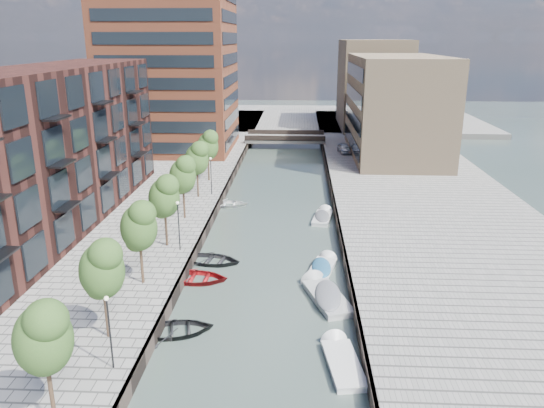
# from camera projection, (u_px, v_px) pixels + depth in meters

# --- Properties ---
(water) EXTENTS (300.00, 300.00, 0.00)m
(water) POSITION_uv_depth(u_px,v_px,m) (277.00, 204.00, 58.01)
(water) COLOR #38473F
(water) RESTS_ON ground
(quay_right) EXTENTS (20.00, 140.00, 1.00)m
(quay_right) POSITION_uv_depth(u_px,v_px,m) (425.00, 202.00, 57.07)
(quay_right) COLOR gray
(quay_right) RESTS_ON ground
(quay_wall_left) EXTENTS (0.25, 140.00, 1.00)m
(quay_wall_left) POSITION_uv_depth(u_px,v_px,m) (222.00, 199.00, 58.16)
(quay_wall_left) COLOR #332823
(quay_wall_left) RESTS_ON ground
(quay_wall_right) EXTENTS (0.25, 140.00, 1.00)m
(quay_wall_right) POSITION_uv_depth(u_px,v_px,m) (333.00, 200.00, 57.56)
(quay_wall_right) COLOR #332823
(quay_wall_right) RESTS_ON ground
(far_closure) EXTENTS (80.00, 40.00, 1.00)m
(far_closure) POSITION_uv_depth(u_px,v_px,m) (289.00, 119.00, 115.01)
(far_closure) COLOR gray
(far_closure) RESTS_ON ground
(apartment_block) EXTENTS (8.00, 38.00, 14.00)m
(apartment_block) POSITION_uv_depth(u_px,v_px,m) (48.00, 148.00, 47.07)
(apartment_block) COLOR black
(apartment_block) RESTS_ON quay_left
(tower) EXTENTS (18.00, 18.00, 30.00)m
(tower) POSITION_uv_depth(u_px,v_px,m) (169.00, 47.00, 77.85)
(tower) COLOR brown
(tower) RESTS_ON quay_left
(tan_block_near) EXTENTS (12.00, 25.00, 14.00)m
(tan_block_near) POSITION_uv_depth(u_px,v_px,m) (395.00, 106.00, 75.77)
(tan_block_near) COLOR #997E5D
(tan_block_near) RESTS_ON quay_right
(tan_block_far) EXTENTS (12.00, 20.00, 16.00)m
(tan_block_far) POSITION_uv_depth(u_px,v_px,m) (372.00, 84.00, 100.24)
(tan_block_far) COLOR #997E5D
(tan_block_far) RESTS_ON quay_right
(bridge) EXTENTS (13.00, 6.00, 1.30)m
(bridge) POSITION_uv_depth(u_px,v_px,m) (285.00, 138.00, 88.07)
(bridge) COLOR gray
(bridge) RESTS_ON ground
(tree_0) EXTENTS (2.50, 2.50, 5.95)m
(tree_0) POSITION_uv_depth(u_px,v_px,m) (43.00, 335.00, 22.55)
(tree_0) COLOR #382619
(tree_0) RESTS_ON quay_left
(tree_1) EXTENTS (2.50, 2.50, 5.95)m
(tree_1) POSITION_uv_depth(u_px,v_px,m) (102.00, 267.00, 29.21)
(tree_1) COLOR #382619
(tree_1) RESTS_ON quay_left
(tree_2) EXTENTS (2.50, 2.50, 5.95)m
(tree_2) POSITION_uv_depth(u_px,v_px,m) (139.00, 225.00, 35.88)
(tree_2) COLOR #382619
(tree_2) RESTS_ON quay_left
(tree_3) EXTENTS (2.50, 2.50, 5.95)m
(tree_3) POSITION_uv_depth(u_px,v_px,m) (164.00, 195.00, 42.55)
(tree_3) COLOR #382619
(tree_3) RESTS_ON quay_left
(tree_4) EXTENTS (2.50, 2.50, 5.95)m
(tree_4) POSITION_uv_depth(u_px,v_px,m) (183.00, 174.00, 49.22)
(tree_4) COLOR #382619
(tree_4) RESTS_ON quay_left
(tree_5) EXTENTS (2.50, 2.50, 5.95)m
(tree_5) POSITION_uv_depth(u_px,v_px,m) (197.00, 158.00, 55.88)
(tree_5) COLOR #382619
(tree_5) RESTS_ON quay_left
(tree_6) EXTENTS (2.50, 2.50, 5.95)m
(tree_6) POSITION_uv_depth(u_px,v_px,m) (208.00, 145.00, 62.55)
(tree_6) COLOR #382619
(tree_6) RESTS_ON quay_left
(lamp_0) EXTENTS (0.24, 0.24, 4.12)m
(lamp_0) POSITION_uv_depth(u_px,v_px,m) (109.00, 325.00, 26.83)
(lamp_0) COLOR black
(lamp_0) RESTS_ON quay_left
(lamp_1) EXTENTS (0.24, 0.24, 4.12)m
(lamp_1) POSITION_uv_depth(u_px,v_px,m) (178.00, 221.00, 42.07)
(lamp_1) COLOR black
(lamp_1) RESTS_ON quay_left
(lamp_2) EXTENTS (0.24, 0.24, 4.12)m
(lamp_2) POSITION_uv_depth(u_px,v_px,m) (211.00, 172.00, 57.31)
(lamp_2) COLOR black
(lamp_2) RESTS_ON quay_left
(sloop_1) EXTENTS (5.29, 4.32, 0.96)m
(sloop_1) POSITION_uv_depth(u_px,v_px,m) (177.00, 333.00, 32.64)
(sloop_1) COLOR black
(sloop_1) RESTS_ON ground
(sloop_2) EXTENTS (5.08, 3.76, 1.01)m
(sloop_2) POSITION_uv_depth(u_px,v_px,m) (196.00, 281.00, 39.65)
(sloop_2) COLOR maroon
(sloop_2) RESTS_ON ground
(sloop_3) EXTENTS (4.75, 3.56, 0.93)m
(sloop_3) POSITION_uv_depth(u_px,v_px,m) (227.00, 206.00, 57.25)
(sloop_3) COLOR white
(sloop_3) RESTS_ON ground
(sloop_4) EXTENTS (5.34, 4.26, 0.99)m
(sloop_4) POSITION_uv_depth(u_px,v_px,m) (212.00, 263.00, 42.84)
(sloop_4) COLOR black
(sloop_4) RESTS_ON ground
(motorboat_1) EXTENTS (3.64, 6.03, 1.90)m
(motorboat_1) POSITION_uv_depth(u_px,v_px,m) (325.00, 295.00, 36.97)
(motorboat_1) COLOR #AEADAC
(motorboat_1) RESTS_ON ground
(motorboat_2) EXTENTS (2.35, 5.06, 1.62)m
(motorboat_2) POSITION_uv_depth(u_px,v_px,m) (341.00, 360.00, 29.78)
(motorboat_2) COLOR white
(motorboat_2) RESTS_ON ground
(motorboat_3) EXTENTS (2.72, 4.92, 1.56)m
(motorboat_3) POSITION_uv_depth(u_px,v_px,m) (323.00, 268.00, 41.48)
(motorboat_3) COLOR silver
(motorboat_3) RESTS_ON ground
(motorboat_4) EXTENTS (2.32, 4.81, 1.54)m
(motorboat_4) POSITION_uv_depth(u_px,v_px,m) (323.00, 217.00, 53.22)
(motorboat_4) COLOR silver
(motorboat_4) RESTS_ON ground
(car) EXTENTS (2.17, 4.22, 1.37)m
(car) POSITION_uv_depth(u_px,v_px,m) (344.00, 148.00, 78.68)
(car) COLOR silver
(car) RESTS_ON quay_right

